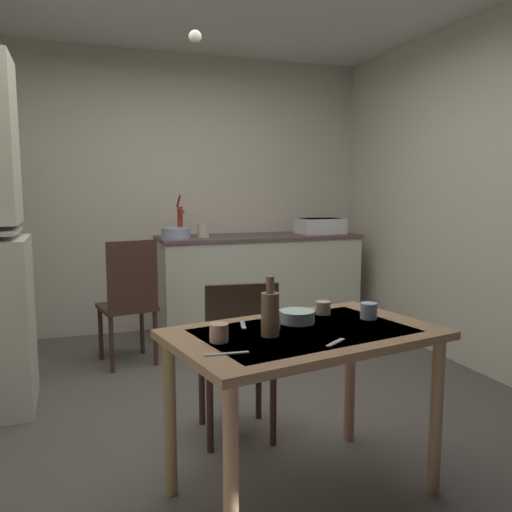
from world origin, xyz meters
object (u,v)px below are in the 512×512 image
object	(u,v)px
dining_table	(304,354)
serving_bowl_wide	(297,317)
glass_bottle	(270,312)
teacup_cream	(323,308)
hand_pump	(180,219)
mixing_bowl_counter	(176,233)
sink_basin	(320,226)
chair_far_side	(238,356)
chair_by_counter	(129,300)

from	to	relation	value
dining_table	serving_bowl_wide	distance (m)	0.19
glass_bottle	serving_bowl_wide	bearing A→B (deg)	40.19
dining_table	teacup_cream	distance (m)	0.35
hand_pump	glass_bottle	distance (m)	2.79
mixing_bowl_counter	dining_table	size ratio (longest dim) A/B	0.21
dining_table	hand_pump	bearing A→B (deg)	90.25
sink_basin	teacup_cream	bearing A→B (deg)	-115.45
chair_far_side	glass_bottle	xyz separation A→B (m)	(-0.05, -0.61, 0.38)
glass_bottle	chair_far_side	bearing A→B (deg)	85.64
teacup_cream	chair_by_counter	bearing A→B (deg)	113.19
hand_pump	glass_bottle	world-z (taller)	hand_pump
sink_basin	chair_far_side	world-z (taller)	sink_basin
sink_basin	dining_table	bearing A→B (deg)	-117.04
mixing_bowl_counter	teacup_cream	world-z (taller)	mixing_bowl_counter
mixing_bowl_counter	dining_table	bearing A→B (deg)	-88.47
teacup_cream	serving_bowl_wide	bearing A→B (deg)	-149.65
chair_far_side	teacup_cream	distance (m)	0.57
chair_by_counter	teacup_cream	distance (m)	1.96
sink_basin	hand_pump	size ratio (longest dim) A/B	1.13
hand_pump	dining_table	distance (m)	2.78
chair_far_side	serving_bowl_wide	distance (m)	0.57
dining_table	glass_bottle	xyz separation A→B (m)	(-0.17, -0.03, 0.21)
dining_table	teacup_cream	bearing A→B (deg)	49.47
dining_table	chair_far_side	size ratio (longest dim) A/B	1.42
hand_pump	mixing_bowl_counter	xyz separation A→B (m)	(-0.06, -0.10, -0.12)
hand_pump	teacup_cream	xyz separation A→B (m)	(0.22, -2.50, -0.30)
serving_bowl_wide	teacup_cream	xyz separation A→B (m)	(0.19, 0.11, 0.00)
mixing_bowl_counter	teacup_cream	xyz separation A→B (m)	(0.28, -2.41, -0.18)
sink_basin	teacup_cream	world-z (taller)	sink_basin
glass_bottle	mixing_bowl_counter	bearing A→B (deg)	87.87
sink_basin	hand_pump	distance (m)	1.40
hand_pump	serving_bowl_wide	bearing A→B (deg)	-89.23
sink_basin	glass_bottle	distance (m)	3.14
chair_far_side	chair_by_counter	distance (m)	1.51
mixing_bowl_counter	serving_bowl_wide	distance (m)	2.53
sink_basin	serving_bowl_wide	xyz separation A→B (m)	(-1.36, -2.57, -0.21)
sink_basin	glass_bottle	bearing A→B (deg)	-119.59
chair_far_side	teacup_cream	size ratio (longest dim) A/B	12.02
hand_pump	chair_by_counter	world-z (taller)	hand_pump
chair_by_counter	serving_bowl_wide	bearing A→B (deg)	-73.03
sink_basin	dining_table	world-z (taller)	sink_basin
serving_bowl_wide	glass_bottle	xyz separation A→B (m)	(-0.19, -0.16, 0.07)
dining_table	chair_far_side	distance (m)	0.63
chair_by_counter	chair_far_side	bearing A→B (deg)	-73.39
mixing_bowl_counter	serving_bowl_wide	bearing A→B (deg)	-87.86
sink_basin	teacup_cream	distance (m)	2.73
hand_pump	chair_far_side	world-z (taller)	hand_pump
sink_basin	chair_far_side	distance (m)	2.65
sink_basin	chair_far_side	xyz separation A→B (m)	(-1.50, -2.12, -0.52)
dining_table	sink_basin	bearing A→B (deg)	62.96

